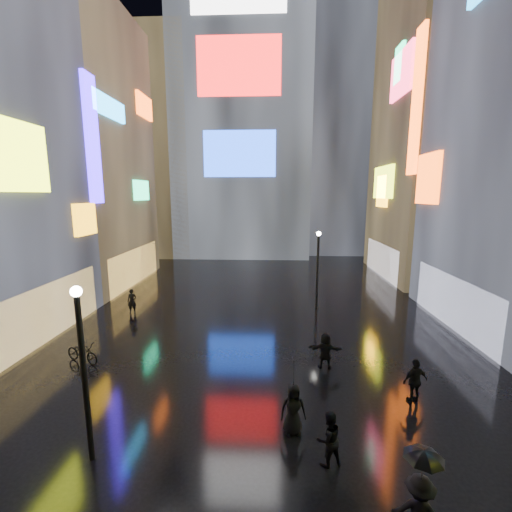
# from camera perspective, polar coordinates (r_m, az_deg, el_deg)

# --- Properties ---
(ground) EXTENTS (140.00, 140.00, 0.00)m
(ground) POSITION_cam_1_polar(r_m,az_deg,el_deg) (23.53, 0.93, -8.54)
(ground) COLOR black
(ground) RESTS_ON ground
(building_left_far) EXTENTS (10.28, 12.00, 22.00)m
(building_left_far) POSITION_cam_1_polar(r_m,az_deg,el_deg) (32.98, -28.71, 14.96)
(building_left_far) COLOR black
(building_left_far) RESTS_ON ground
(building_right_far) EXTENTS (10.28, 12.00, 28.00)m
(building_right_far) POSITION_cam_1_polar(r_m,az_deg,el_deg) (36.27, 29.37, 19.16)
(building_right_far) COLOR black
(building_right_far) RESTS_ON ground
(tower_main) EXTENTS (16.00, 14.20, 42.00)m
(tower_main) POSITION_cam_1_polar(r_m,az_deg,el_deg) (48.28, -1.98, 26.40)
(tower_main) COLOR black
(tower_main) RESTS_ON ground
(tower_flank_right) EXTENTS (12.00, 12.00, 34.00)m
(tower_flank_right) POSITION_cam_1_polar(r_m,az_deg,el_deg) (49.87, 13.14, 20.89)
(tower_flank_right) COLOR black
(tower_flank_right) RESTS_ON ground
(tower_flank_left) EXTENTS (10.00, 10.00, 26.00)m
(tower_flank_left) POSITION_cam_1_polar(r_m,az_deg,el_deg) (46.94, -16.22, 16.50)
(tower_flank_left) COLOR black
(tower_flank_left) RESTS_ON ground
(lamp_near) EXTENTS (0.30, 0.30, 5.20)m
(lamp_near) POSITION_cam_1_polar(r_m,az_deg,el_deg) (10.98, -26.84, -15.92)
(lamp_near) COLOR black
(lamp_near) RESTS_ON ground
(lamp_far) EXTENTS (0.30, 0.30, 5.20)m
(lamp_far) POSITION_cam_1_polar(r_m,az_deg,el_deg) (23.04, 10.25, -1.52)
(lamp_far) COLOR black
(lamp_far) RESTS_ON ground
(pedestrian_1) EXTENTS (0.95, 0.85, 1.62)m
(pedestrian_1) POSITION_cam_1_polar(r_m,az_deg,el_deg) (11.10, 11.97, -27.62)
(pedestrian_1) COLOR black
(pedestrian_1) RESTS_ON ground
(pedestrian_3) EXTENTS (1.05, 0.65, 1.67)m
(pedestrian_3) POSITION_cam_1_polar(r_m,az_deg,el_deg) (14.59, 25.00, -18.33)
(pedestrian_3) COLOR black
(pedestrian_3) RESTS_ON ground
(pedestrian_4) EXTENTS (0.88, 0.63, 1.69)m
(pedestrian_4) POSITION_cam_1_polar(r_m,az_deg,el_deg) (12.00, 6.21, -24.01)
(pedestrian_4) COLOR black
(pedestrian_4) RESTS_ON ground
(pedestrian_5) EXTENTS (1.54, 0.63, 1.61)m
(pedestrian_5) POSITION_cam_1_polar(r_m,az_deg,el_deg) (15.88, 11.49, -15.23)
(pedestrian_5) COLOR black
(pedestrian_5) RESTS_ON ground
(pedestrian_6) EXTENTS (0.63, 0.45, 1.59)m
(pedestrian_6) POSITION_cam_1_polar(r_m,az_deg,el_deg) (23.59, -19.95, -7.10)
(pedestrian_6) COLOR black
(pedestrian_6) RESTS_ON ground
(umbrella_1) EXTENTS (1.06, 1.06, 0.69)m
(umbrella_1) POSITION_cam_1_polar(r_m,az_deg,el_deg) (9.03, 26.09, -28.62)
(umbrella_1) COLOR black
(umbrella_1) RESTS_ON pedestrian_2
(umbrella_2) EXTENTS (1.27, 1.27, 0.87)m
(umbrella_2) POSITION_cam_1_polar(r_m,az_deg,el_deg) (11.33, 6.34, -18.66)
(umbrella_2) COLOR black
(umbrella_2) RESTS_ON pedestrian_4
(bicycle) EXTENTS (1.97, 1.29, 0.98)m
(bicycle) POSITION_cam_1_polar(r_m,az_deg,el_deg) (18.01, -26.96, -14.12)
(bicycle) COLOR black
(bicycle) RESTS_ON ground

